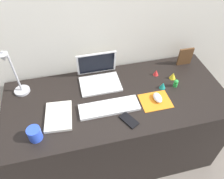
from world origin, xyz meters
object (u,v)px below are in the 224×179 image
toy_figurine_yellow (173,76)px  toy_figurine_green (176,83)px  picture_frame (185,57)px  keyboard (109,107)px  cell_phone (129,120)px  toy_figurine_red (156,73)px  notebook_pad (59,116)px  toy_figurine_teal (163,85)px  desk_lamp (14,75)px  coffee_mug (35,134)px  mouse (158,98)px  laptop (99,75)px

toy_figurine_yellow → toy_figurine_green: bearing=-100.9°
picture_frame → toy_figurine_green: 0.30m
keyboard → picture_frame: 0.79m
cell_phone → toy_figurine_red: 0.51m
notebook_pad → toy_figurine_teal: bearing=12.5°
keyboard → toy_figurine_green: toy_figurine_green is taller
cell_phone → desk_lamp: size_ratio=0.32×
coffee_mug → toy_figurine_green: size_ratio=1.40×
mouse → toy_figurine_teal: bearing=51.5°
picture_frame → coffee_mug: (-1.19, -0.45, -0.03)m
coffee_mug → toy_figurine_green: bearing=12.3°
laptop → notebook_pad: 0.44m
picture_frame → toy_figurine_red: size_ratio=3.21×
mouse → notebook_pad: mouse is taller
toy_figurine_green → notebook_pad: bearing=-174.0°
notebook_pad → toy_figurine_yellow: bearing=16.8°
toy_figurine_teal → toy_figurine_green: size_ratio=0.83×
laptop → notebook_pad: size_ratio=1.25×
keyboard → toy_figurine_green: (0.53, 0.10, 0.02)m
laptop → coffee_mug: bearing=-138.1°
coffee_mug → keyboard: bearing=14.4°
keyboard → notebook_pad: same height
laptop → toy_figurine_yellow: bearing=-11.4°
cell_phone → coffee_mug: 0.58m
notebook_pad → picture_frame: bearing=22.5°
mouse → toy_figurine_red: 0.27m
laptop → coffee_mug: (-0.47, -0.42, -0.01)m
notebook_pad → toy_figurine_green: bearing=11.4°
mouse → notebook_pad: 0.69m
mouse → toy_figurine_green: 0.21m
picture_frame → toy_figurine_red: bearing=-164.5°
notebook_pad → toy_figurine_teal: (0.77, 0.10, 0.02)m
notebook_pad → picture_frame: 1.10m
laptop → toy_figurine_red: 0.45m
laptop → toy_figurine_yellow: laptop is taller
toy_figurine_yellow → picture_frame: bearing=41.4°
desk_lamp → keyboard: bearing=-24.9°
keyboard → toy_figurine_red: (0.44, 0.25, 0.01)m
notebook_pad → toy_figurine_red: toy_figurine_red is taller
cell_phone → notebook_pad: (-0.44, 0.14, 0.01)m
picture_frame → toy_figurine_yellow: 0.22m
toy_figurine_green → laptop: bearing=159.8°
mouse → keyboard: bearing=180.0°
picture_frame → toy_figurine_yellow: (-0.16, -0.15, -0.05)m
cell_phone → notebook_pad: bearing=134.7°
laptop → cell_phone: bearing=-75.0°
laptop → picture_frame: (0.73, 0.03, 0.02)m
mouse → notebook_pad: size_ratio=0.40×
keyboard → toy_figurine_green: size_ratio=6.61×
keyboard → mouse: bearing=-0.0°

